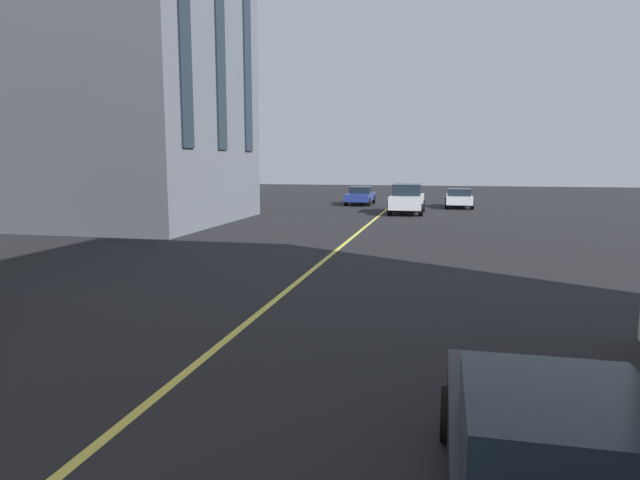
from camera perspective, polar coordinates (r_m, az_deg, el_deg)
name	(u,v)px	position (r m, az deg, el deg)	size (l,w,h in m)	color
lane_centre_line	(325,260)	(18.81, 0.49, -2.03)	(80.00, 0.16, 0.01)	#D8C64C
car_white_mid	(407,198)	(35.90, 8.91, 4.24)	(4.70, 2.14, 1.88)	silver
car_blue_far	(360,195)	(43.16, 4.16, 4.58)	(4.40, 1.95, 1.37)	navy
car_black_trailing	(553,457)	(5.67, 22.72, -19.84)	(4.40, 1.95, 1.37)	black
car_white_near	(459,198)	(41.33, 14.05, 4.21)	(4.40, 1.95, 1.37)	silver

